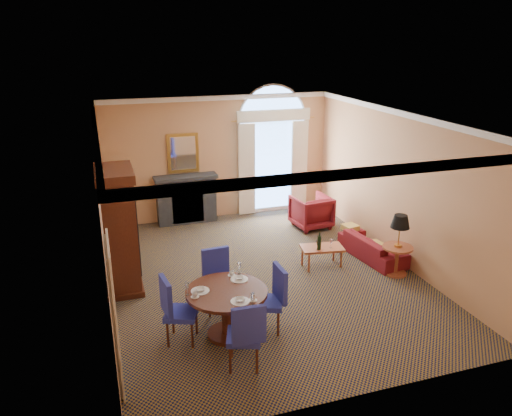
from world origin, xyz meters
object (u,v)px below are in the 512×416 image
object	(u,v)px
side_table	(399,237)
armoire	(119,232)
armchair	(311,212)
sofa	(372,247)
coffee_table	(322,248)
dining_table	(227,303)

from	to	relation	value
side_table	armoire	bearing A→B (deg)	167.27
armchair	armoire	bearing A→B (deg)	13.96
armoire	sofa	xyz separation A→B (m)	(5.27, -0.35, -0.89)
sofa	coffee_table	world-z (taller)	coffee_table
sofa	armchair	size ratio (longest dim) A/B	1.88
coffee_table	side_table	xyz separation A→B (m)	(1.30, -0.79, 0.39)
armchair	coffee_table	distance (m)	2.29
sofa	coffee_table	distance (m)	1.26
armoire	coffee_table	xyz separation A→B (m)	(4.02, -0.41, -0.72)
armchair	coffee_table	size ratio (longest dim) A/B	0.97
sofa	side_table	size ratio (longest dim) A/B	1.35
armchair	side_table	size ratio (longest dim) A/B	0.72
armoire	dining_table	bearing A→B (deg)	-56.95
dining_table	armoire	bearing A→B (deg)	123.05
armoire	sofa	bearing A→B (deg)	-3.83
coffee_table	dining_table	bearing A→B (deg)	-134.85
armchair	dining_table	bearing A→B (deg)	44.64
armoire	dining_table	size ratio (longest dim) A/B	1.80
coffee_table	side_table	bearing A→B (deg)	-22.33
dining_table	coffee_table	size ratio (longest dim) A/B	1.40
sofa	dining_table	bearing A→B (deg)	109.37
sofa	side_table	bearing A→B (deg)	175.84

